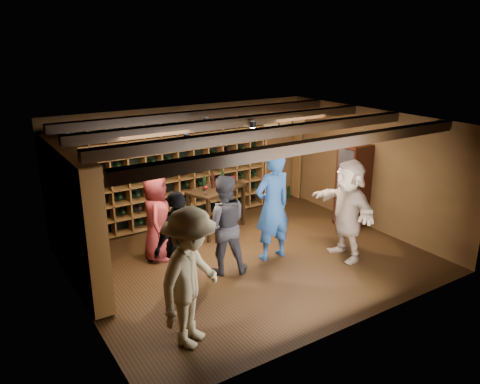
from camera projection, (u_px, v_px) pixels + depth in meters
ground at (250, 259)px, 8.56m from camera, size 6.00×6.00×0.00m
room_shell at (250, 127)px, 7.84m from camera, size 6.00×6.00×6.00m
wine_rack_back at (168, 173)px, 9.79m from camera, size 4.65×0.30×2.20m
wine_rack_left at (74, 217)px, 7.41m from camera, size 0.30×2.65×2.20m
crate_shelf at (281, 138)px, 11.15m from camera, size 1.20×0.32×2.07m
display_cabinet at (353, 187)px, 9.83m from camera, size 0.55×0.50×1.75m
man_blue_shirt at (273, 206)px, 8.31m from camera, size 0.73×0.48×2.00m
man_grey_suit at (223, 225)px, 7.85m from camera, size 1.03×0.93×1.73m
guest_red_floral at (157, 218)px, 8.35m from camera, size 0.81×0.92×1.59m
guest_woman_black at (180, 244)px, 7.16m from camera, size 1.08×0.73×1.70m
guest_khaki at (191, 278)px, 5.93m from camera, size 1.41×1.27×1.89m
guest_beige at (348, 209)px, 8.38m from camera, size 0.81×1.77×1.84m
tasting_table at (216, 193)px, 9.58m from camera, size 1.38×1.02×1.22m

